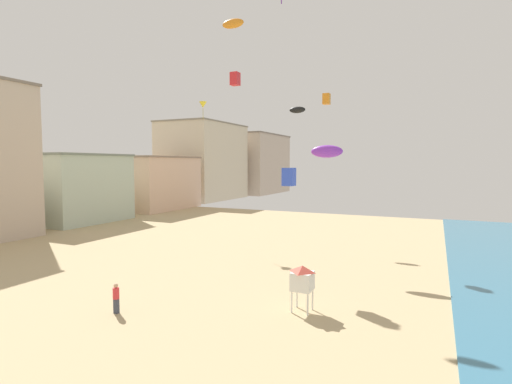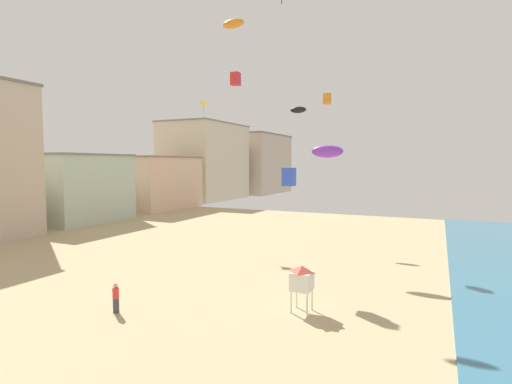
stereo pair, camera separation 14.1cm
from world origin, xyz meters
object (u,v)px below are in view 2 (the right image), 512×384
at_px(kite_flyer, 116,296).
at_px(kite_yellow_delta, 204,105).
at_px(kite_purple_parafoil, 327,151).
at_px(kite_blue_box, 289,177).
at_px(kite_orange_parafoil, 233,24).
at_px(kite_black_parafoil, 298,110).
at_px(lifeguard_stand, 302,278).
at_px(kite_orange_box, 327,99).
at_px(kite_red_box, 236,79).

xyz_separation_m(kite_flyer, kite_yellow_delta, (-7.63, 20.86, 13.51)).
distance_m(kite_purple_parafoil, kite_blue_box, 6.48).
height_order(kite_flyer, kite_blue_box, kite_blue_box).
distance_m(kite_flyer, kite_orange_parafoil, 22.50).
bearing_deg(kite_black_parafoil, kite_flyer, -93.21).
bearing_deg(lifeguard_stand, kite_purple_parafoil, 88.77).
relative_size(lifeguard_stand, kite_blue_box, 2.10).
xyz_separation_m(kite_yellow_delta, kite_black_parafoil, (9.07, 4.87, -0.46)).
distance_m(kite_black_parafoil, kite_orange_box, 6.88).
height_order(lifeguard_stand, kite_yellow_delta, kite_yellow_delta).
bearing_deg(kite_purple_parafoil, kite_flyer, -115.72).
bearing_deg(kite_yellow_delta, kite_blue_box, -39.28).
bearing_deg(lifeguard_stand, kite_blue_box, 108.46).
distance_m(kite_orange_box, kite_blue_box, 13.20).
bearing_deg(lifeguard_stand, kite_orange_parafoil, 126.36).
bearing_deg(kite_purple_parafoil, kite_red_box, -164.17).
height_order(lifeguard_stand, kite_red_box, kite_red_box).
distance_m(kite_purple_parafoil, kite_orange_parafoil, 12.74).
relative_size(kite_yellow_delta, kite_black_parafoil, 1.01).
xyz_separation_m(lifeguard_stand, kite_orange_box, (-3.02, 16.12, 12.25)).
xyz_separation_m(kite_flyer, kite_orange_box, (6.02, 20.59, 13.17)).
distance_m(kite_yellow_delta, kite_orange_box, 13.66).
bearing_deg(lifeguard_stand, kite_orange_box, 91.13).
relative_size(kite_flyer, kite_purple_parafoil, 0.63).
bearing_deg(kite_orange_box, kite_red_box, -128.93).
xyz_separation_m(kite_purple_parafoil, kite_orange_parafoil, (-7.15, -2.51, 10.25)).
bearing_deg(kite_flyer, kite_purple_parafoil, 170.81).
bearing_deg(kite_red_box, kite_purple_parafoil, 15.83).
relative_size(kite_flyer, kite_blue_box, 1.35).
height_order(lifeguard_stand, kite_black_parafoil, kite_black_parafoil).
bearing_deg(kite_flyer, kite_black_parafoil, -166.68).
bearing_deg(kite_yellow_delta, kite_purple_parafoil, -19.69).
height_order(kite_flyer, kite_orange_box, kite_orange_box).
bearing_deg(kite_purple_parafoil, kite_yellow_delta, 160.31).
xyz_separation_m(lifeguard_stand, kite_yellow_delta, (-16.68, 16.39, 12.59)).
relative_size(lifeguard_stand, kite_black_parafoil, 1.40).
distance_m(kite_yellow_delta, kite_orange_parafoil, 12.22).
relative_size(kite_orange_box, kite_blue_box, 0.81).
bearing_deg(kite_orange_parafoil, kite_black_parafoil, 84.89).
height_order(kite_flyer, kite_yellow_delta, kite_yellow_delta).
relative_size(kite_red_box, kite_yellow_delta, 0.57).
bearing_deg(kite_blue_box, kite_yellow_delta, 140.72).
distance_m(lifeguard_stand, kite_red_box, 18.23).
bearing_deg(lifeguard_stand, kite_black_parafoil, 100.18).
distance_m(kite_orange_parafoil, kite_blue_box, 14.07).
xyz_separation_m(kite_flyer, kite_orange_parafoil, (0.30, 12.96, 18.40)).
bearing_deg(kite_yellow_delta, lifeguard_stand, -44.51).
xyz_separation_m(kite_orange_parafoil, kite_orange_box, (5.72, 7.63, -5.23)).
height_order(lifeguard_stand, kite_orange_parafoil, kite_orange_parafoil).
bearing_deg(kite_orange_box, kite_black_parafoil, 131.70).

